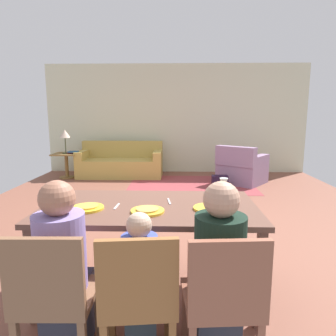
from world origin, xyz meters
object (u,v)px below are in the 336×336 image
person_child (140,288)px  person_woman (218,277)px  dining_table (150,214)px  wine_glass (224,184)px  side_table (66,162)px  table_lamp (65,135)px  book_upper (73,152)px  plate_near_child (148,211)px  person_man (64,275)px  couch (121,164)px  plate_near_man (87,208)px  handbag (220,182)px  book_lower (73,153)px  armchair (241,169)px  dining_chair_child (139,296)px  dining_chair_man (53,294)px  dining_chair_woman (223,297)px  plate_near_woman (210,208)px

person_child → person_woman: (0.47, 0.01, 0.08)m
dining_table → person_woman: bearing=-54.4°
wine_glass → side_table: (-2.96, 4.43, -0.52)m
side_table → table_lamp: (-0.00, 0.00, 0.63)m
wine_glass → book_upper: (-2.77, 4.37, -0.27)m
plate_near_child → person_woman: size_ratio=0.23×
person_man → book_upper: bearing=108.0°
book_upper → couch: bearing=17.2°
plate_near_man → handbag: 4.18m
plate_near_man → person_man: 0.59m
dining_table → couch: (-1.13, 4.87, -0.39)m
couch → dining_table: bearing=-77.0°
person_child → book_lower: (-2.19, 5.28, 0.16)m
book_lower → armchair: bearing=-6.9°
dining_chair_child → armchair: dining_chair_child is taller
book_lower → dining_chair_man: bearing=-72.4°
table_lamp → book_lower: (0.15, 0.02, -0.41)m
dining_chair_child → table_lamp: 5.95m
dining_chair_woman → person_man: bearing=169.5°
dining_chair_child → plate_near_man: bearing=124.0°
wine_glass → person_woman: (-0.15, -0.83, -0.38)m
dining_chair_man → side_table: (-1.88, 5.44, -0.11)m
wine_glass → person_woman: bearing=-100.1°
book_lower → book_upper: 0.09m
dining_chair_man → side_table: size_ratio=1.50×
person_child → book_upper: size_ratio=4.20×
dining_chair_man → plate_near_man: bearing=90.2°
person_woman → table_lamp: table_lamp is taller
plate_near_woman → dining_chair_woman: size_ratio=0.29×
table_lamp → handbag: size_ratio=1.69×
dining_chair_man → book_lower: (-1.73, 5.45, 0.10)m
person_child → person_woman: person_woman is taller
person_child → dining_chair_man: bearing=-159.8°
person_man → dining_chair_woman: 0.96m
wine_glass → dining_chair_man: 1.53m
wine_glass → book_lower: (-2.81, 4.45, -0.30)m
plate_near_man → plate_near_child: (0.47, -0.06, 0.00)m
dining_chair_man → couch: size_ratio=0.44×
dining_table → person_child: person_child is taller
plate_near_child → dining_chair_woman: 0.85m
dining_chair_woman → table_lamp: 6.15m
person_man → dining_table: bearing=54.2°
person_child → dining_chair_woman: size_ratio=1.06×
dining_chair_child → dining_chair_woman: same height
dining_chair_woman → book_lower: (-2.67, 5.45, 0.10)m
plate_near_woman → wine_glass: bearing=62.7°
person_man → table_lamp: table_lamp is taller
dining_chair_man → dining_chair_child: same height
dining_table → table_lamp: (-2.35, 4.61, 0.32)m
wine_glass → dining_chair_woman: wine_glass is taller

